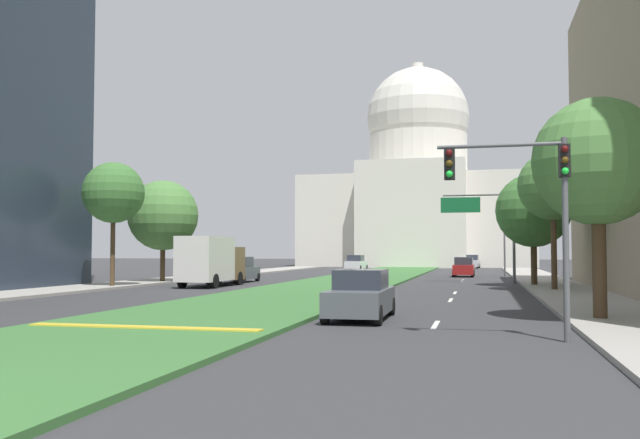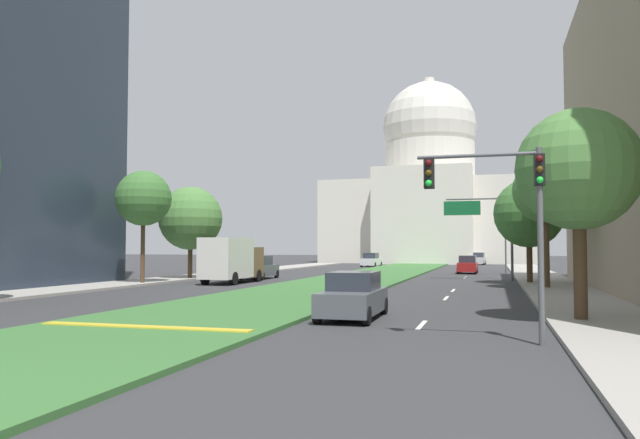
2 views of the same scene
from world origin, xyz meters
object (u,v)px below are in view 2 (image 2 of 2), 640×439
overhead_guide_sign (486,220)px  street_tree_left_mid (143,199)px  traffic_light_near_right (506,201)px  sedan_distant (468,265)px  sedan_midblock (259,268)px  traffic_light_far_right (506,239)px  sedan_lead_stopped (353,297)px  street_tree_right_far (529,213)px  capitol_building (429,193)px  street_tree_right_near (578,170)px  sedan_very_far (478,259)px  street_tree_right_mid (546,191)px  street_tree_left_far (191,218)px  sedan_far_horizon (371,260)px  box_truck_delivery (231,260)px

overhead_guide_sign → street_tree_left_mid: street_tree_left_mid is taller
traffic_light_near_right → sedan_distant: bearing=93.6°
sedan_midblock → street_tree_left_mid: bearing=-117.4°
traffic_light_far_right → sedan_lead_stopped: (-6.05, -40.47, -2.53)m
street_tree_right_far → traffic_light_far_right: bearing=93.9°
sedan_midblock → sedan_distant: (15.78, 14.61, -0.05)m
capitol_building → street_tree_right_near: capitol_building is taller
capitol_building → street_tree_right_far: capitol_building is taller
street_tree_right_far → sedan_very_far: bearing=95.5°
sedan_lead_stopped → sedan_very_far: size_ratio=0.99×
capitol_building → street_tree_right_mid: 65.50m
street_tree_right_far → overhead_guide_sign: bearing=123.7°
traffic_light_far_right → street_tree_right_mid: street_tree_right_mid is taller
street_tree_right_far → sedan_distant: size_ratio=1.74×
capitol_building → traffic_light_far_right: size_ratio=6.48×
street_tree_left_mid → street_tree_left_far: size_ratio=1.06×
overhead_guide_sign → sedan_lead_stopped: bearing=-99.2°
sedan_midblock → sedan_distant: 21.50m
street_tree_left_mid → sedan_far_horizon: street_tree_left_mid is taller
street_tree_right_mid → traffic_light_near_right: bearing=-97.2°
street_tree_right_far → sedan_very_far: street_tree_right_far is taller
street_tree_right_far → street_tree_right_mid: bearing=-82.6°
traffic_light_near_right → box_truck_delivery: 29.10m
sedan_very_far → box_truck_delivery: box_truck_delivery is taller
sedan_distant → box_truck_delivery: (-15.44, -20.78, 0.87)m
capitol_building → sedan_distant: 44.43m
street_tree_right_mid → sedan_far_horizon: size_ratio=1.84×
traffic_light_near_right → street_tree_right_mid: street_tree_right_mid is taller
sedan_very_far → street_tree_right_near: bearing=-85.9°
sedan_distant → sedan_lead_stopped: bearing=-93.6°
street_tree_right_near → sedan_far_horizon: (-18.02, 55.19, -4.34)m
street_tree_left_far → overhead_guide_sign: bearing=13.7°
traffic_light_far_right → street_tree_right_mid: (1.91, -23.04, 2.63)m
street_tree_right_near → box_truck_delivery: 27.22m
street_tree_right_far → capitol_building: bearing=102.1°
traffic_light_far_right → sedan_midblock: bearing=-140.2°
capitol_building → box_truck_delivery: size_ratio=5.27×
traffic_light_far_right → overhead_guide_sign: 13.53m
street_tree_right_mid → sedan_lead_stopped: street_tree_right_mid is taller
traffic_light_near_right → street_tree_left_far: (-23.25, 26.08, 1.02)m
traffic_light_far_right → street_tree_left_far: bearing=-142.0°
sedan_lead_stopped → traffic_light_far_right: bearing=81.5°
sedan_lead_stopped → street_tree_right_mid: bearing=65.5°
street_tree_right_near → box_truck_delivery: bearing=139.8°
sedan_far_horizon → box_truck_delivery: size_ratio=0.67×
capitol_building → street_tree_right_mid: (13.28, -63.88, -5.77)m
capitol_building → street_tree_right_near: (12.99, -80.54, -6.55)m
capitol_building → overhead_guide_sign: capitol_building is taller
street_tree_right_mid → street_tree_right_far: 5.50m
street_tree_left_mid → street_tree_right_mid: 26.20m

